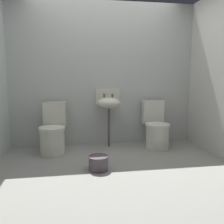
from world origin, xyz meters
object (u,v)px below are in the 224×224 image
Objects in this scene: toilet_right at (156,128)px; sink at (109,103)px; toilet_left at (53,132)px; bucket at (98,163)px.

toilet_right is 0.91m from sink.
bucket is (0.63, -0.87, -0.22)m from toilet_left.
toilet_left and toilet_right have the same top height.
toilet_left is at bearing -168.39° from sink.
toilet_left reaches higher than bucket.
bucket is at bearing -105.35° from sink.
toilet_right is at bearing -174.47° from toilet_left.
sink is at bearing 74.65° from bucket.
toilet_left is 1.03m from sink.
sink is at bearing -11.26° from toilet_right.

